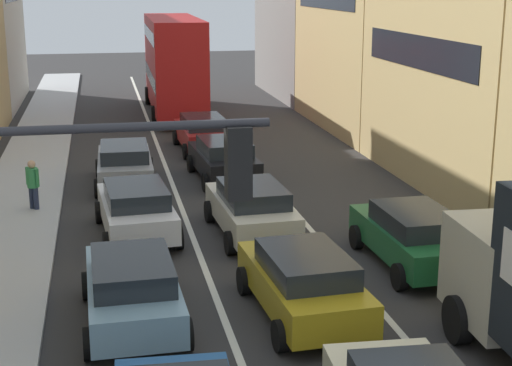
{
  "coord_description": "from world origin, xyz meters",
  "views": [
    {
      "loc": [
        -4.04,
        -7.93,
        6.94
      ],
      "look_at": [
        0.0,
        12.0,
        1.6
      ],
      "focal_mm": 54.43,
      "sensor_mm": 36.0,
      "label": 1
    }
  ],
  "objects": [
    {
      "name": "pedestrian_near_kerb",
      "position": [
        -6.17,
        15.76,
        0.95
      ],
      "size": [
        0.42,
        0.41,
        1.66
      ],
      "rotation": [
        0.0,
        0.0,
        0.8
      ],
      "color": "#262D47",
      "rests_on": "ground"
    },
    {
      "name": "bus_mid_queue_primary",
      "position": [
        -0.15,
        32.95,
        2.83
      ],
      "size": [
        2.94,
        10.54,
        5.06
      ],
      "rotation": [
        0.0,
        0.0,
        1.55
      ],
      "color": "#B21919",
      "rests_on": "ground"
    },
    {
      "name": "hatchback_centre_lane_third",
      "position": [
        -0.05,
        12.34,
        0.8
      ],
      "size": [
        2.22,
        4.38,
        1.49
      ],
      "rotation": [
        0.0,
        0.0,
        1.62
      ],
      "color": "beige",
      "rests_on": "ground"
    },
    {
      "name": "sedan_left_lane_third",
      "position": [
        -3.21,
        12.93,
        0.8
      ],
      "size": [
        2.3,
        4.41,
        1.49
      ],
      "rotation": [
        0.0,
        0.0,
        1.64
      ],
      "color": "silver",
      "rests_on": "ground"
    },
    {
      "name": "sedan_left_lane_fourth",
      "position": [
        -3.31,
        18.5,
        0.8
      ],
      "size": [
        2.12,
        4.33,
        1.49
      ],
      "rotation": [
        0.0,
        0.0,
        1.55
      ],
      "color": "gray",
      "rests_on": "ground"
    },
    {
      "name": "sedan_centre_lane_fifth",
      "position": [
        0.08,
        23.64,
        0.8
      ],
      "size": [
        2.2,
        4.37,
        1.49
      ],
      "rotation": [
        0.0,
        0.0,
        1.61
      ],
      "color": "#A51E1E",
      "rests_on": "ground"
    },
    {
      "name": "sedan_right_lane_behind_truck",
      "position": [
        3.42,
        9.21,
        0.8
      ],
      "size": [
        2.13,
        4.33,
        1.49
      ],
      "rotation": [
        0.0,
        0.0,
        1.59
      ],
      "color": "#19592D",
      "rests_on": "ground"
    },
    {
      "name": "coupe_centre_lane_fourth",
      "position": [
        0.17,
        18.62,
        0.8
      ],
      "size": [
        2.27,
        4.4,
        1.49
      ],
      "rotation": [
        0.0,
        0.0,
        1.63
      ],
      "color": "black",
      "rests_on": "ground"
    },
    {
      "name": "lane_stripe_right",
      "position": [
        1.7,
        20.0,
        0.01
      ],
      "size": [
        0.16,
        60.0,
        0.01
      ],
      "primitive_type": "cube",
      "color": "silver",
      "rests_on": "ground"
    },
    {
      "name": "building_row_right",
      "position": [
        9.9,
        21.92,
        6.03
      ],
      "size": [
        7.2,
        43.9,
        13.92
      ],
      "rotation": [
        0.0,
        0.0,
        -1.57
      ],
      "color": "gray",
      "rests_on": "ground"
    },
    {
      "name": "wagon_left_lane_second",
      "position": [
        -3.58,
        7.16,
        0.8
      ],
      "size": [
        2.14,
        4.34,
        1.49
      ],
      "rotation": [
        0.0,
        0.0,
        1.59
      ],
      "color": "#759EB7",
      "rests_on": "ground"
    },
    {
      "name": "sedan_centre_lane_second",
      "position": [
        -0.03,
        6.8,
        0.8
      ],
      "size": [
        2.26,
        4.4,
        1.49
      ],
      "rotation": [
        0.0,
        0.0,
        1.63
      ],
      "color": "#B29319",
      "rests_on": "ground"
    },
    {
      "name": "lane_stripe_left",
      "position": [
        -1.7,
        20.0,
        0.01
      ],
      "size": [
        0.16,
        60.0,
        0.01
      ],
      "primitive_type": "cube",
      "color": "silver",
      "rests_on": "ground"
    },
    {
      "name": "traffic_light_pole",
      "position": [
        -4.45,
        0.43,
        3.82
      ],
      "size": [
        3.58,
        0.38,
        5.5
      ],
      "color": "#2D2D33",
      "rests_on": "ground"
    },
    {
      "name": "sidewalk_left",
      "position": [
        -6.7,
        20.0,
        0.07
      ],
      "size": [
        2.6,
        64.0,
        0.14
      ],
      "primitive_type": "cube",
      "color": "#B9B9B9",
      "rests_on": "ground"
    }
  ]
}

